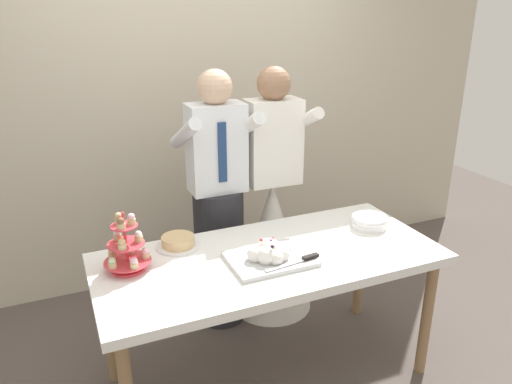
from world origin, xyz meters
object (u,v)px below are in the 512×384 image
person_bride (272,230)px  round_cake (178,242)px  plate_stack (369,222)px  main_cake_tray (270,254)px  dessert_table (270,267)px  person_groom (218,216)px  cupcake_stand (126,249)px

person_bride → round_cake: bearing=-153.3°
plate_stack → round_cake: bearing=169.9°
main_cake_tray → person_bride: person_bride is taller
dessert_table → person_bride: 0.73m
person_groom → dessert_table: bearing=-85.0°
person_bride → person_groom: bearing=179.3°
plate_stack → cupcake_stand: bearing=177.8°
dessert_table → plate_stack: 0.70m
main_cake_tray → person_bride: (0.35, 0.71, -0.23)m
cupcake_stand → person_bride: (1.02, 0.51, -0.31)m
plate_stack → person_groom: 0.93m
dessert_table → person_bride: size_ratio=1.08×
main_cake_tray → person_bride: bearing=64.0°
cupcake_stand → person_groom: 0.84m
cupcake_stand → plate_stack: size_ratio=1.44×
plate_stack → person_groom: size_ratio=0.13×
main_cake_tray → person_groom: (-0.03, 0.72, -0.07)m
dessert_table → person_groom: person_groom is taller
main_cake_tray → round_cake: bearing=138.0°
person_groom → cupcake_stand: bearing=-141.5°
plate_stack → round_cake: plate_stack is taller
plate_stack → person_groom: (-0.74, 0.57, -0.06)m
main_cake_tray → round_cake: size_ratio=1.81×
round_cake → person_bride: (0.73, 0.37, -0.22)m
person_bride → main_cake_tray: bearing=-116.0°
cupcake_stand → person_groom: person_groom is taller
cupcake_stand → round_cake: bearing=26.2°
dessert_table → person_groom: bearing=95.0°
plate_stack → person_bride: size_ratio=0.13×
dessert_table → round_cake: size_ratio=7.50×
person_bride → cupcake_stand: bearing=-153.5°
dessert_table → cupcake_stand: (-0.70, 0.14, 0.19)m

